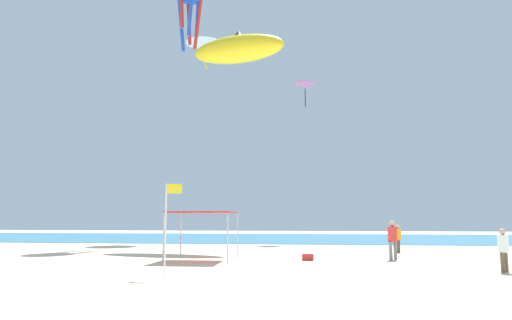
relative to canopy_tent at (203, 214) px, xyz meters
name	(u,v)px	position (x,y,z in m)	size (l,w,h in m)	color
ground	(280,276)	(4.08, -5.16, -2.28)	(110.00, 110.00, 0.10)	beige
ocean_strip	(298,238)	(4.08, 25.10, -2.22)	(110.00, 23.24, 0.03)	teal
canopy_tent	(203,214)	(0.00, 0.00, 0.00)	(3.07, 2.91, 2.36)	#B2B2B7
person_near_tent	(393,237)	(9.28, 1.35, -1.11)	(0.45, 0.45, 1.91)	slate
person_leftmost	(503,247)	(12.53, -3.42, -1.27)	(0.39, 0.39, 1.64)	brown
person_central	(398,236)	(10.48, 6.27, -1.27)	(0.39, 0.40, 1.65)	brown
banner_flag	(168,219)	(0.06, -5.80, -0.23)	(0.61, 0.06, 3.29)	silver
cooler_box	(308,257)	(5.10, 0.61, -2.06)	(0.57, 0.37, 0.35)	red
kite_inflatable_yellow	(238,49)	(-0.09, 11.64, 12.95)	(7.77, 3.92, 2.79)	yellow
kite_diamond_pink	(305,85)	(5.05, 19.83, 12.33)	(2.30, 2.30, 2.26)	pink
kite_delta_white	(204,40)	(-5.16, 21.28, 17.80)	(4.68, 4.68, 2.84)	white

